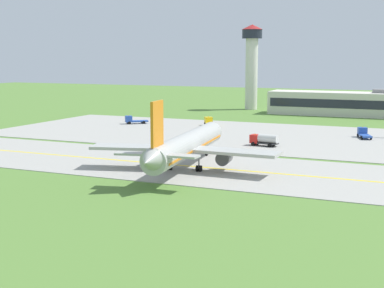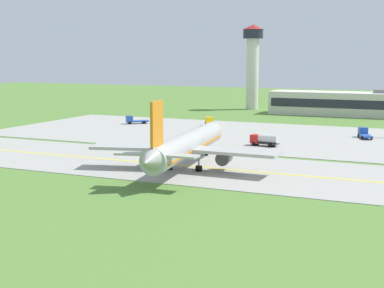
% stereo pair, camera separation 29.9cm
% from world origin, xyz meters
% --- Properties ---
extents(ground_plane, '(500.00, 500.00, 0.00)m').
position_xyz_m(ground_plane, '(0.00, 0.00, 0.00)').
color(ground_plane, '#517A33').
extents(taxiway_strip, '(240.00, 28.00, 0.10)m').
position_xyz_m(taxiway_strip, '(0.00, 0.00, 0.05)').
color(taxiway_strip, '#9E9B93').
rests_on(taxiway_strip, ground).
extents(apron_pad, '(140.00, 52.00, 0.10)m').
position_xyz_m(apron_pad, '(10.00, 42.00, 0.05)').
color(apron_pad, '#9E9B93').
rests_on(apron_pad, ground).
extents(taxiway_centreline, '(220.00, 0.60, 0.01)m').
position_xyz_m(taxiway_centreline, '(0.00, 0.00, 0.11)').
color(taxiway_centreline, yellow).
rests_on(taxiway_centreline, taxiway_strip).
extents(airplane_lead, '(32.24, 39.63, 12.70)m').
position_xyz_m(airplane_lead, '(6.62, -2.35, 4.13)').
color(airplane_lead, '#ADADA8').
rests_on(airplane_lead, ground).
extents(service_truck_baggage, '(5.45, 6.37, 2.59)m').
position_xyz_m(service_truck_baggage, '(-12.43, 55.49, 1.18)').
color(service_truck_baggage, yellow).
rests_on(service_truck_baggage, ground).
extents(service_truck_fuel, '(6.21, 2.92, 2.65)m').
position_xyz_m(service_truck_fuel, '(11.57, 26.96, 1.53)').
color(service_truck_fuel, red).
rests_on(service_truck_fuel, ground).
extents(service_truck_catering, '(4.14, 6.71, 2.59)m').
position_xyz_m(service_truck_catering, '(29.44, 48.41, 1.18)').
color(service_truck_catering, '#264CA5').
rests_on(service_truck_catering, ground).
extents(service_truck_pushback, '(6.22, 5.69, 2.59)m').
position_xyz_m(service_truck_pushback, '(-34.11, 51.03, 1.18)').
color(service_truck_pushback, '#264CA5').
rests_on(service_truck_pushback, ground).
extents(terminal_building, '(49.87, 12.14, 8.81)m').
position_xyz_m(terminal_building, '(17.91, 99.59, 3.83)').
color(terminal_building, beige).
rests_on(terminal_building, ground).
extents(control_tower, '(7.60, 7.60, 30.43)m').
position_xyz_m(control_tower, '(-17.50, 108.61, 18.12)').
color(control_tower, silver).
rests_on(control_tower, ground).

